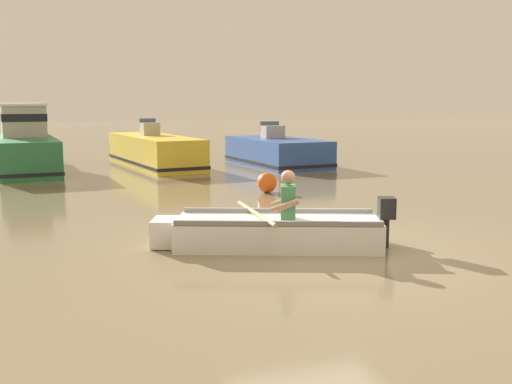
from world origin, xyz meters
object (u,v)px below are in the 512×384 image
object	(u,v)px
rowboat_with_person	(273,231)
moored_boat_yellow	(154,152)
mooring_buoy	(267,183)
moored_boat_green	(25,145)
moored_boat_blue	(277,152)

from	to	relation	value
rowboat_with_person	moored_boat_yellow	distance (m)	12.17
rowboat_with_person	mooring_buoy	world-z (taller)	rowboat_with_person
rowboat_with_person	mooring_buoy	distance (m)	5.50
rowboat_with_person	moored_boat_green	xyz separation A→B (m)	(-4.29, 12.37, 0.56)
rowboat_with_person	moored_boat_blue	size ratio (longest dim) A/B	0.76
moored_boat_green	rowboat_with_person	bearing A→B (deg)	-70.89
rowboat_with_person	mooring_buoy	bearing A→B (deg)	72.35
rowboat_with_person	moored_boat_green	size ratio (longest dim) A/B	0.55
moored_boat_green	moored_boat_blue	world-z (taller)	moored_boat_green
rowboat_with_person	moored_boat_yellow	size ratio (longest dim) A/B	0.60
rowboat_with_person	moored_boat_blue	distance (m)	11.88
moored_boat_yellow	mooring_buoy	xyz separation A→B (m)	(1.77, -6.93, -0.25)
moored_boat_yellow	mooring_buoy	size ratio (longest dim) A/B	12.31
moored_boat_blue	mooring_buoy	world-z (taller)	moored_boat_blue
moored_boat_green	mooring_buoy	distance (m)	9.31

